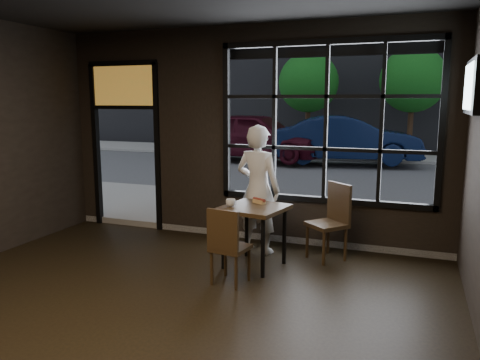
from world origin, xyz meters
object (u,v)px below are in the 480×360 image
at_px(man, 258,189).
at_px(navy_car, 347,139).
at_px(chair_near, 230,245).
at_px(cafe_table, 254,236).

bearing_deg(man, navy_car, -79.76).
distance_m(chair_near, navy_car, 10.56).
height_order(chair_near, navy_car, navy_car).
xyz_separation_m(cafe_table, man, (-0.14, 0.58, 0.50)).
bearing_deg(cafe_table, chair_near, -85.68).
bearing_deg(navy_car, cafe_table, 169.47).
height_order(chair_near, man, man).
bearing_deg(cafe_table, navy_car, 102.53).
xyz_separation_m(chair_near, man, (-0.07, 1.21, 0.44)).
bearing_deg(man, cafe_table, 113.89).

